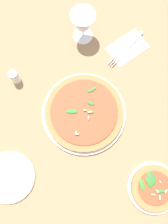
{
  "coord_description": "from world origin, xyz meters",
  "views": [
    {
      "loc": [
        0.13,
        0.17,
        0.93
      ],
      "look_at": [
        0.01,
        0.01,
        0.03
      ],
      "focal_mm": 42.0,
      "sensor_mm": 36.0,
      "label": 1
    }
  ],
  "objects_px": {
    "fork": "(126,48)",
    "pizza_personal_side": "(154,188)",
    "wine_glass": "(83,22)",
    "shaker_pepper": "(15,77)",
    "pizza_arugula_main": "(84,113)",
    "side_plate_white": "(9,177)"
  },
  "relations": [
    {
      "from": "pizza_personal_side",
      "to": "fork",
      "type": "bearing_deg",
      "value": -120.16
    },
    {
      "from": "wine_glass",
      "to": "shaker_pepper",
      "type": "xyz_separation_m",
      "value": [
        0.31,
        -0.01,
        -0.06
      ]
    },
    {
      "from": "pizza_personal_side",
      "to": "shaker_pepper",
      "type": "xyz_separation_m",
      "value": [
        0.14,
        -0.6,
        0.02
      ]
    },
    {
      "from": "side_plate_white",
      "to": "shaker_pepper",
      "type": "xyz_separation_m",
      "value": [
        -0.22,
        -0.27,
        0.02
      ]
    },
    {
      "from": "pizza_personal_side",
      "to": "side_plate_white",
      "type": "height_order",
      "value": "pizza_personal_side"
    },
    {
      "from": "pizza_arugula_main",
      "to": "shaker_pepper",
      "type": "height_order",
      "value": "shaker_pepper"
    },
    {
      "from": "fork",
      "to": "pizza_arugula_main",
      "type": "bearing_deg",
      "value": 10.53
    },
    {
      "from": "wine_glass",
      "to": "fork",
      "type": "distance_m",
      "value": 0.2
    },
    {
      "from": "shaker_pepper",
      "to": "pizza_personal_side",
      "type": "bearing_deg",
      "value": 103.35
    },
    {
      "from": "wine_glass",
      "to": "side_plate_white",
      "type": "relative_size",
      "value": 0.78
    },
    {
      "from": "pizza_personal_side",
      "to": "shaker_pepper",
      "type": "height_order",
      "value": "shaker_pepper"
    },
    {
      "from": "shaker_pepper",
      "to": "pizza_arugula_main",
      "type": "bearing_deg",
      "value": 114.77
    },
    {
      "from": "shaker_pepper",
      "to": "side_plate_white",
      "type": "bearing_deg",
      "value": 50.87
    },
    {
      "from": "fork",
      "to": "shaker_pepper",
      "type": "bearing_deg",
      "value": -29.94
    },
    {
      "from": "pizza_arugula_main",
      "to": "pizza_personal_side",
      "type": "relative_size",
      "value": 1.73
    },
    {
      "from": "pizza_personal_side",
      "to": "wine_glass",
      "type": "relative_size",
      "value": 1.27
    },
    {
      "from": "fork",
      "to": "shaker_pepper",
      "type": "height_order",
      "value": "shaker_pepper"
    },
    {
      "from": "pizza_arugula_main",
      "to": "pizza_personal_side",
      "type": "bearing_deg",
      "value": 94.12
    },
    {
      "from": "fork",
      "to": "pizza_personal_side",
      "type": "bearing_deg",
      "value": 50.99
    },
    {
      "from": "pizza_arugula_main",
      "to": "pizza_personal_side",
      "type": "xyz_separation_m",
      "value": [
        -0.02,
        0.35,
        -0.0
      ]
    },
    {
      "from": "fork",
      "to": "shaker_pepper",
      "type": "relative_size",
      "value": 2.84
    },
    {
      "from": "pizza_personal_side",
      "to": "wine_glass",
      "type": "bearing_deg",
      "value": -105.48
    }
  ]
}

